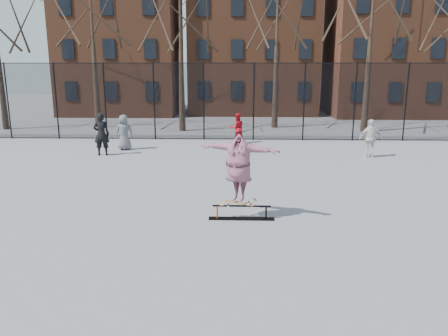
{
  "coord_description": "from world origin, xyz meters",
  "views": [
    {
      "loc": [
        0.48,
        -9.84,
        3.84
      ],
      "look_at": [
        0.07,
        1.5,
        1.17
      ],
      "focal_mm": 35.0,
      "sensor_mm": 36.0,
      "label": 1
    }
  ],
  "objects_px": {
    "skater": "(239,169)",
    "bystander_black": "(101,134)",
    "bystander_red": "(237,128)",
    "bystander_white": "(371,138)",
    "skate_rail": "(242,214)",
    "bystander_grey": "(124,132)",
    "skateboard": "(238,203)"
  },
  "relations": [
    {
      "from": "skater",
      "to": "bystander_white",
      "type": "relative_size",
      "value": 1.28
    },
    {
      "from": "bystander_red",
      "to": "bystander_grey",
      "type": "bearing_deg",
      "value": 2.68
    },
    {
      "from": "skateboard",
      "to": "skater",
      "type": "bearing_deg",
      "value": 0.0
    },
    {
      "from": "bystander_grey",
      "to": "skateboard",
      "type": "bearing_deg",
      "value": 102.22
    },
    {
      "from": "skater",
      "to": "bystander_red",
      "type": "relative_size",
      "value": 1.37
    },
    {
      "from": "skater",
      "to": "bystander_white",
      "type": "distance_m",
      "value": 9.73
    },
    {
      "from": "bystander_red",
      "to": "bystander_white",
      "type": "height_order",
      "value": "bystander_white"
    },
    {
      "from": "skateboard",
      "to": "bystander_red",
      "type": "height_order",
      "value": "bystander_red"
    },
    {
      "from": "bystander_grey",
      "to": "bystander_white",
      "type": "relative_size",
      "value": 1.01
    },
    {
      "from": "skate_rail",
      "to": "bystander_grey",
      "type": "xyz_separation_m",
      "value": [
        -5.42,
        9.27,
        0.68
      ]
    },
    {
      "from": "bystander_red",
      "to": "bystander_white",
      "type": "relative_size",
      "value": 0.93
    },
    {
      "from": "skate_rail",
      "to": "bystander_black",
      "type": "distance_m",
      "value": 10.05
    },
    {
      "from": "skate_rail",
      "to": "bystander_black",
      "type": "relative_size",
      "value": 0.91
    },
    {
      "from": "skate_rail",
      "to": "bystander_white",
      "type": "xyz_separation_m",
      "value": [
        5.51,
        7.95,
        0.67
      ]
    },
    {
      "from": "bystander_grey",
      "to": "bystander_black",
      "type": "bearing_deg",
      "value": 45.69
    },
    {
      "from": "skater",
      "to": "bystander_black",
      "type": "distance_m",
      "value": 9.98
    },
    {
      "from": "skater",
      "to": "bystander_white",
      "type": "xyz_separation_m",
      "value": [
        5.59,
        7.95,
        -0.5
      ]
    },
    {
      "from": "bystander_red",
      "to": "bystander_white",
      "type": "bearing_deg",
      "value": 132.25
    },
    {
      "from": "skater",
      "to": "bystander_black",
      "type": "xyz_separation_m",
      "value": [
        -5.99,
        7.97,
        -0.39
      ]
    },
    {
      "from": "skater",
      "to": "bystander_red",
      "type": "distance_m",
      "value": 11.24
    },
    {
      "from": "skate_rail",
      "to": "skateboard",
      "type": "xyz_separation_m",
      "value": [
        -0.08,
        0.0,
        0.27
      ]
    },
    {
      "from": "bystander_black",
      "to": "bystander_red",
      "type": "distance_m",
      "value": 6.73
    },
    {
      "from": "bystander_black",
      "to": "bystander_white",
      "type": "relative_size",
      "value": 1.13
    },
    {
      "from": "bystander_black",
      "to": "skate_rail",
      "type": "bearing_deg",
      "value": 122.02
    },
    {
      "from": "skater",
      "to": "bystander_black",
      "type": "relative_size",
      "value": 1.13
    },
    {
      "from": "skate_rail",
      "to": "skateboard",
      "type": "relative_size",
      "value": 2.06
    },
    {
      "from": "skater",
      "to": "bystander_red",
      "type": "xyz_separation_m",
      "value": [
        -0.11,
        11.23,
        -0.56
      ]
    },
    {
      "from": "skateboard",
      "to": "bystander_black",
      "type": "bearing_deg",
      "value": 126.94
    },
    {
      "from": "skater",
      "to": "skateboard",
      "type": "bearing_deg",
      "value": -160.83
    },
    {
      "from": "skateboard",
      "to": "bystander_white",
      "type": "height_order",
      "value": "bystander_white"
    },
    {
      "from": "skater",
      "to": "bystander_black",
      "type": "height_order",
      "value": "skater"
    },
    {
      "from": "skate_rail",
      "to": "bystander_white",
      "type": "relative_size",
      "value": 1.03
    }
  ]
}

